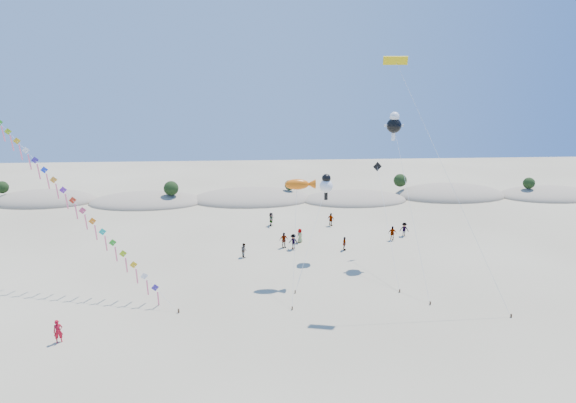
{
  "coord_description": "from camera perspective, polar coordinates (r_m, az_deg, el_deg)",
  "views": [
    {
      "loc": [
        1.17,
        -27.73,
        19.47
      ],
      "look_at": [
        3.78,
        14.0,
        8.12
      ],
      "focal_mm": 30.0,
      "sensor_mm": 36.0,
      "label": 1
    }
  ],
  "objects": [
    {
      "name": "parafoil_kite",
      "position": [
        42.25,
        12.98,
        15.2
      ],
      "size": [
        10.07,
        6.96,
        20.7
      ],
      "color": "#3F2D1E",
      "rests_on": "ground"
    },
    {
      "name": "beachgoers",
      "position": [
        57.56,
        3.4,
        -3.71
      ],
      "size": [
        20.37,
        12.09,
        1.79
      ],
      "color": "slate",
      "rests_on": "ground"
    },
    {
      "name": "kite_train",
      "position": [
        48.8,
        -25.92,
        2.11
      ],
      "size": [
        22.33,
        13.69,
        18.86
      ],
      "color": "#3F2D1E",
      "rests_on": "ground"
    },
    {
      "name": "ground",
      "position": [
        33.91,
        -5.22,
        -19.93
      ],
      "size": [
        160.0,
        160.0,
        0.0
      ],
      "primitive_type": "plane",
      "color": "gray",
      "rests_on": "ground"
    },
    {
      "name": "cartoon_kite_high",
      "position": [
        51.15,
        12.47,
        8.94
      ],
      "size": [
        2.0,
        12.88,
        15.49
      ],
      "color": "#3F2D1E",
      "rests_on": "ground"
    },
    {
      "name": "fish_kite",
      "position": [
        44.87,
        1.47,
        2.03
      ],
      "size": [
        2.87,
        7.38,
        9.79
      ],
      "color": "#3F2D1E",
      "rests_on": "ground"
    },
    {
      "name": "dune_ridge",
      "position": [
        75.4,
        -3.54,
        0.27
      ],
      "size": [
        145.3,
        11.49,
        5.57
      ],
      "color": "gray",
      "rests_on": "ground"
    },
    {
      "name": "dark_kite",
      "position": [
        50.86,
        11.12,
        0.79
      ],
      "size": [
        1.03,
        11.29,
        10.04
      ],
      "color": "#3F2D1E",
      "rests_on": "ground"
    },
    {
      "name": "flyer_foreground",
      "position": [
        40.55,
        -25.58,
        -13.71
      ],
      "size": [
        0.77,
        0.66,
        1.78
      ],
      "primitive_type": "imported",
      "rotation": [
        0.0,
        0.0,
        0.42
      ],
      "color": "#AD0D1F",
      "rests_on": "ground"
    },
    {
      "name": "cartoon_kite_low",
      "position": [
        50.69,
        4.54,
        2.01
      ],
      "size": [
        4.69,
        9.81,
        9.12
      ],
      "color": "#3F2D1E",
      "rests_on": "ground"
    }
  ]
}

